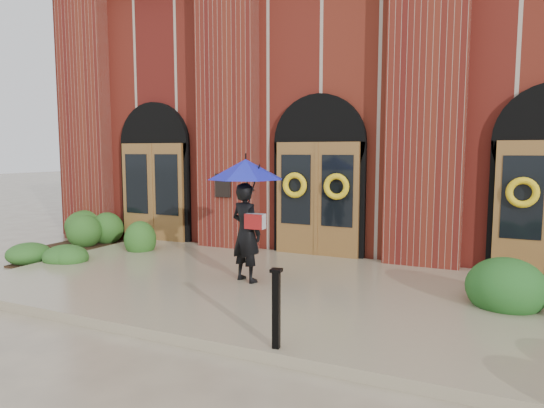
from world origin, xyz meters
The scene contains 7 objects.
ground centered at (0.00, 0.00, 0.00)m, with size 90.00×90.00×0.00m, color tan.
landing centered at (0.00, 0.15, 0.07)m, with size 10.00×5.30×0.15m, color gray.
church_building centered at (0.00, 8.78, 3.50)m, with size 16.20×12.53×7.00m.
man_with_umbrella centered at (-0.39, 0.12, 1.67)m, with size 1.71×1.71×2.17m.
metal_post centered at (1.31, -2.35, 0.65)m, with size 0.14×0.14×0.95m.
hedge_wall_left centered at (-5.20, 1.98, 0.40)m, with size 3.10×1.24×0.80m, color #27541C.
hedge_front_left centered at (-5.10, 0.00, 0.22)m, with size 1.26×1.08×0.45m, color #26531C.
Camera 1 is at (3.57, -7.34, 2.46)m, focal length 32.00 mm.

